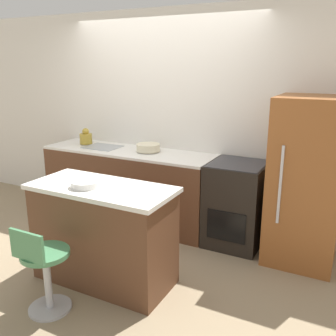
{
  "coord_description": "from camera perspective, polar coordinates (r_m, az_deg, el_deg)",
  "views": [
    {
      "loc": [
        2.19,
        -3.45,
        1.96
      ],
      "look_at": [
        0.57,
        -0.31,
        0.97
      ],
      "focal_mm": 40.0,
      "sensor_mm": 36.0,
      "label": 1
    }
  ],
  "objects": [
    {
      "name": "ground_plane",
      "position": [
        4.54,
        -4.63,
        -10.05
      ],
      "size": [
        14.0,
        14.0,
        0.0
      ],
      "primitive_type": "plane",
      "color": "#998466"
    },
    {
      "name": "wall_back",
      "position": [
        4.73,
        -0.55,
        7.57
      ],
      "size": [
        8.0,
        0.06,
        2.6
      ],
      "color": "white",
      "rests_on": "ground_plane"
    },
    {
      "name": "back_counter",
      "position": [
        4.8,
        -5.98,
        -2.68
      ],
      "size": [
        2.21,
        0.64,
        0.93
      ],
      "color": "brown",
      "rests_on": "ground_plane"
    },
    {
      "name": "kitchen_island",
      "position": [
        3.51,
        -9.8,
        -9.87
      ],
      "size": [
        1.31,
        0.61,
        0.93
      ],
      "color": "brown",
      "rests_on": "ground_plane"
    },
    {
      "name": "oven_range",
      "position": [
        4.23,
        10.32,
        -5.39
      ],
      "size": [
        0.6,
        0.65,
        0.93
      ],
      "color": "black",
      "rests_on": "ground_plane"
    },
    {
      "name": "refrigerator",
      "position": [
        3.95,
        20.33,
        -1.98
      ],
      "size": [
        0.67,
        0.72,
        1.67
      ],
      "color": "#995628",
      "rests_on": "ground_plane"
    },
    {
      "name": "stool_chair",
      "position": [
        3.24,
        -18.34,
        -14.51
      ],
      "size": [
        0.39,
        0.39,
        0.77
      ],
      "color": "#B7B7BC",
      "rests_on": "ground_plane"
    },
    {
      "name": "kettle",
      "position": [
        5.09,
        -12.4,
        4.56
      ],
      "size": [
        0.16,
        0.16,
        0.21
      ],
      "color": "#B29333",
      "rests_on": "back_counter"
    },
    {
      "name": "mixing_bowl",
      "position": [
        4.56,
        -3.04,
        3.13
      ],
      "size": [
        0.29,
        0.29,
        0.09
      ],
      "color": "beige",
      "rests_on": "back_counter"
    },
    {
      "name": "fruit_bowl",
      "position": [
        3.33,
        -12.49,
        -2.38
      ],
      "size": [
        0.25,
        0.25,
        0.06
      ],
      "color": "white",
      "rests_on": "kitchen_island"
    }
  ]
}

